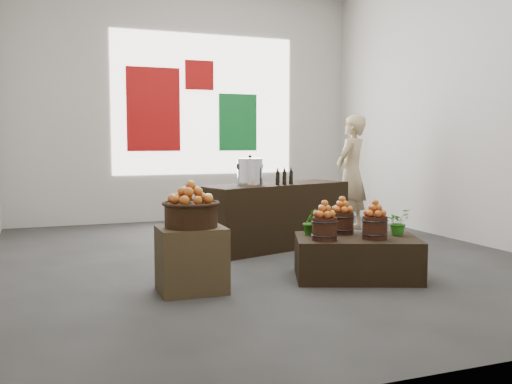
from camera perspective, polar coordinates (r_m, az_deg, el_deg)
name	(u,v)px	position (r m, az deg, el deg)	size (l,w,h in m)	color
ground	(262,258)	(6.76, 0.65, -6.58)	(7.00, 7.00, 0.00)	#343432
back_wall	(188,104)	(9.98, -6.84, 8.70)	(6.00, 0.04, 4.00)	#AFAAA2
back_opening	(205,105)	(10.04, -5.13, 8.70)	(3.20, 0.02, 2.40)	white
deco_red_left	(153,109)	(9.81, -10.22, 8.13)	(0.90, 0.04, 1.40)	#9D0C0C
deco_green_right	(238,122)	(10.19, -1.83, 6.97)	(0.70, 0.04, 1.00)	#106727
deco_red_upper	(199,75)	(10.04, -5.70, 11.55)	(0.50, 0.04, 0.50)	#9D0C0C
crate	(192,260)	(5.25, -6.47, -6.73)	(0.60, 0.49, 0.60)	#4F3D25
wicker_basket	(191,215)	(5.18, -6.51, -2.32)	(0.48, 0.48, 0.22)	black
apples_in_basket	(191,192)	(5.16, -6.53, -0.03)	(0.37, 0.37, 0.20)	maroon
display_table	(357,258)	(5.82, 10.03, -6.50)	(1.20, 0.74, 0.42)	black
apple_bucket_front_left	(325,229)	(5.55, 6.87, -3.66)	(0.24, 0.24, 0.22)	#34160E
apples_in_bucket_front_left	(325,209)	(5.53, 6.89, -1.70)	(0.18, 0.18, 0.16)	maroon
apple_bucket_front_right	(375,228)	(5.70, 11.80, -3.51)	(0.24, 0.24, 0.22)	#34160E
apples_in_bucket_front_right	(375,208)	(5.68, 11.83, -1.59)	(0.18, 0.18, 0.16)	maroon
apple_bucket_rear	(342,223)	(5.96, 8.60, -3.08)	(0.24, 0.24, 0.22)	#34160E
apples_in_bucket_rear	(342,205)	(5.94, 8.62, -1.25)	(0.18, 0.18, 0.16)	maroon
herb_garnish_right	(398,222)	(5.98, 14.01, -2.92)	(0.24, 0.21, 0.27)	#246C16
herb_garnish_left	(310,222)	(5.84, 5.41, -2.97)	(0.15, 0.12, 0.27)	#246C16
counter	(275,216)	(7.33, 1.95, -2.39)	(2.02, 0.64, 0.83)	black
stock_pot_left	(250,173)	(7.02, -0.61, 1.95)	(0.31, 0.31, 0.31)	silver
oil_cruets	(286,175)	(7.13, 3.02, 1.66)	(0.22, 0.06, 0.23)	black
shopper	(351,173)	(8.80, 9.51, 1.87)	(0.64, 0.42, 1.76)	tan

